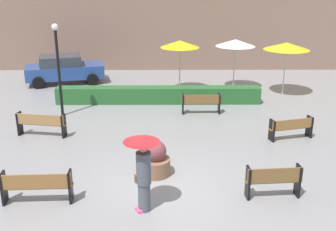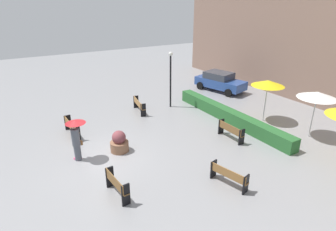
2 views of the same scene
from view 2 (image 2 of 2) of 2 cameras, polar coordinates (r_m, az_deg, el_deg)
The scene contains 14 objects.
ground_plane at distance 14.21m, azimuth -13.42°, elevation -8.35°, with size 60.00×60.00×0.00m, color gray.
bench_far_right at distance 11.99m, azimuth 12.27°, elevation -11.85°, with size 1.71×0.77×0.81m.
bench_far_left at distance 19.16m, azimuth -5.97°, elevation 2.23°, with size 1.91×0.65×0.89m.
bench_near_right at distance 11.31m, azimuth -10.49°, elevation -13.59°, with size 1.54×0.45×0.92m.
bench_near_left at distance 16.70m, azimuth -19.17°, elevation -2.13°, with size 1.90×0.46×0.89m.
bench_back_row at distance 15.71m, azimuth 12.66°, elevation -2.98°, with size 1.72×0.41×0.88m.
pedestrian_with_umbrella at distance 13.76m, azimuth -18.29°, elevation -3.79°, with size 0.94×0.94×2.06m.
planter_pot at distance 14.37m, azimuth -9.93°, elevation -5.46°, with size 0.93×0.93×1.12m.
lamp_post at distance 19.49m, azimuth 0.52°, elevation 8.49°, with size 0.28×0.28×3.93m.
patio_umbrella_yellow at distance 18.06m, azimuth 19.76°, elevation 6.23°, with size 1.97×1.97×2.66m.
patio_umbrella_white at distance 16.89m, azimuth 28.22°, elevation 3.69°, with size 2.05×2.05×2.64m.
hedge_strip at distance 18.05m, azimuth 12.36°, elevation -0.00°, with size 9.63×0.70×0.77m, color #28602D.
building_facade at distance 22.65m, azimuth 28.89°, elevation 16.84°, with size 28.00×1.20×11.85m, color #846656.
parked_car at distance 24.05m, azimuth 10.55°, elevation 6.91°, with size 4.50×2.78×1.57m.
Camera 2 is at (11.83, -3.27, 7.15)m, focal length 29.83 mm.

